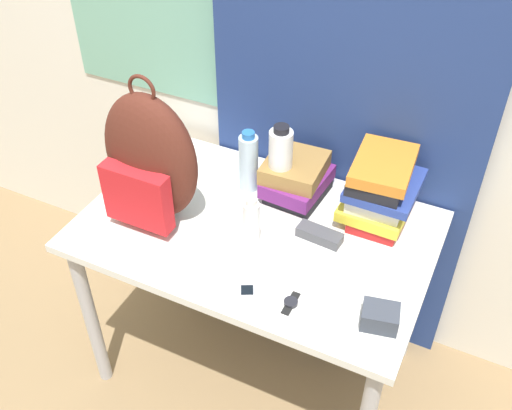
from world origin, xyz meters
The scene contains 13 objects.
wall_back centered at (0.00, 0.83, 1.25)m, with size 6.00×0.06×2.50m.
curtain_blue centered at (0.15, 0.78, 1.25)m, with size 0.99×0.04×2.50m.
desk centered at (0.00, 0.37, 0.66)m, with size 1.16×0.75×0.76m.
backpack centered at (-0.34, 0.29, 0.98)m, with size 0.33×0.21×0.52m.
book_stack_left centered at (0.05, 0.60, 0.83)m, with size 0.22×0.26×0.14m.
book_stack_center centered at (0.35, 0.60, 0.88)m, with size 0.23×0.27×0.24m.
water_bottle centered at (-0.12, 0.56, 0.87)m, with size 0.07×0.07×0.24m.
sports_bottle centered at (0.01, 0.55, 0.90)m, with size 0.08×0.08×0.30m.
sunscreen_bottle centered at (0.02, 0.29, 0.85)m, with size 0.05×0.05×0.19m.
cell_phone centered at (0.10, 0.10, 0.77)m, with size 0.08×0.10×0.02m.
sunglasses_case centered at (0.21, 0.41, 0.78)m, with size 0.15×0.07×0.04m.
camera_pouch centered at (0.49, 0.16, 0.79)m, with size 0.12×0.10×0.06m.
wristwatch centered at (0.24, 0.12, 0.76)m, with size 0.04×0.09×0.01m.
Camera 1 is at (0.65, -0.96, 2.10)m, focal length 42.00 mm.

